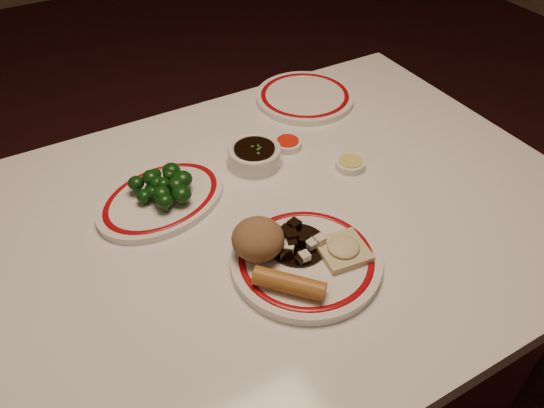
{
  "coord_description": "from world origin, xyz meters",
  "views": [
    {
      "loc": [
        -0.4,
        -0.66,
        1.45
      ],
      "look_at": [
        -0.03,
        -0.02,
        0.8
      ],
      "focal_mm": 35.0,
      "sensor_mm": 36.0,
      "label": 1
    }
  ],
  "objects": [
    {
      "name": "dining_table",
      "position": [
        0.0,
        0.0,
        0.66
      ],
      "size": [
        1.2,
        0.9,
        0.75
      ],
      "color": "white",
      "rests_on": "ground"
    },
    {
      "name": "sweet_sour_dish",
      "position": [
        0.12,
        0.18,
        0.76
      ],
      "size": [
        0.06,
        0.06,
        0.02
      ],
      "color": "white",
      "rests_on": "dining_table"
    },
    {
      "name": "mustard_dish",
      "position": [
        0.2,
        0.04,
        0.76
      ],
      "size": [
        0.06,
        0.06,
        0.02
      ],
      "color": "white",
      "rests_on": "dining_table"
    },
    {
      "name": "main_plate",
      "position": [
        -0.03,
        -0.14,
        0.76
      ],
      "size": [
        0.3,
        0.3,
        0.02
      ],
      "color": "white",
      "rests_on": "dining_table"
    },
    {
      "name": "broccoli_plate",
      "position": [
        -0.19,
        0.14,
        0.76
      ],
      "size": [
        0.32,
        0.3,
        0.02
      ],
      "color": "white",
      "rests_on": "dining_table"
    },
    {
      "name": "stirfry_heap",
      "position": [
        -0.04,
        -0.11,
        0.78
      ],
      "size": [
        0.11,
        0.11,
        0.03
      ],
      "color": "black",
      "rests_on": "main_plate"
    },
    {
      "name": "far_plate",
      "position": [
        0.27,
        0.33,
        0.76
      ],
      "size": [
        0.3,
        0.3,
        0.02
      ],
      "color": "white",
      "rests_on": "dining_table"
    },
    {
      "name": "ground",
      "position": [
        0.0,
        0.0,
        0.0
      ],
      "size": [
        7.0,
        7.0,
        0.0
      ],
      "primitive_type": "plane",
      "color": "black",
      "rests_on": "ground"
    },
    {
      "name": "fried_wonton",
      "position": [
        0.03,
        -0.17,
        0.78
      ],
      "size": [
        0.09,
        0.09,
        0.02
      ],
      "color": "beige",
      "rests_on": "main_plate"
    },
    {
      "name": "rice_mound",
      "position": [
        -0.1,
        -0.09,
        0.8
      ],
      "size": [
        0.09,
        0.09,
        0.07
      ],
      "primitive_type": "ellipsoid",
      "color": "#86603F",
      "rests_on": "main_plate"
    },
    {
      "name": "soy_bowl",
      "position": [
        0.03,
        0.16,
        0.77
      ],
      "size": [
        0.11,
        0.11,
        0.04
      ],
      "color": "white",
      "rests_on": "dining_table"
    },
    {
      "name": "broccoli_pile",
      "position": [
        -0.19,
        0.14,
        0.79
      ],
      "size": [
        0.12,
        0.11,
        0.05
      ],
      "color": "#23471C",
      "rests_on": "broccoli_plate"
    },
    {
      "name": "spring_roll",
      "position": [
        -0.1,
        -0.19,
        0.78
      ],
      "size": [
        0.1,
        0.11,
        0.03
      ],
      "primitive_type": "cylinder",
      "rotation": [
        1.57,
        0.0,
        0.74
      ],
      "color": "#AF6D2B",
      "rests_on": "main_plate"
    }
  ]
}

